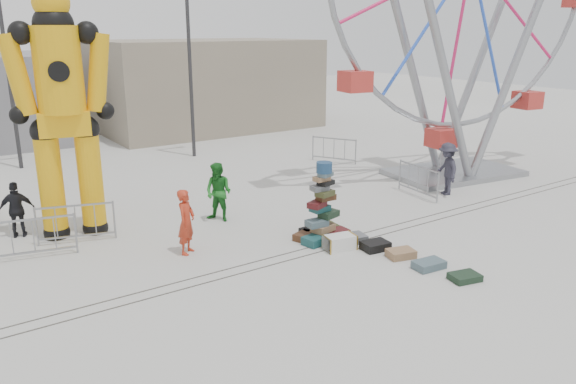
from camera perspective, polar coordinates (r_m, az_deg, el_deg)
ground at (r=14.00m, az=2.24°, el=-7.56°), size 90.00×90.00×0.00m
track_line_near at (r=14.44m, az=0.81°, el=-6.75°), size 40.00×0.04×0.01m
track_line_far at (r=14.74m, az=-0.09°, el=-6.25°), size 40.00×0.04×0.01m
building_right at (r=33.76m, az=-8.60°, el=10.79°), size 12.00×8.00×5.00m
lamp_post_right at (r=25.64m, az=-9.78°, el=13.47°), size 1.41×0.25×8.00m
lamp_post_left at (r=25.55m, az=-26.48°, el=12.03°), size 1.41×0.25×8.00m
suitcase_tower at (r=15.56m, az=3.47°, el=-2.64°), size 1.56×1.38×2.20m
crash_test_dummy at (r=16.31m, az=-21.94°, el=8.18°), size 2.79×1.22×6.98m
steamer_trunk at (r=15.00m, az=5.28°, el=-5.13°), size 0.90×0.62×0.39m
row_case_0 at (r=16.21m, az=3.64°, el=-3.72°), size 0.84×0.58×0.23m
row_case_1 at (r=15.56m, az=6.52°, el=-4.72°), size 0.84×0.66×0.21m
row_case_2 at (r=15.12m, az=8.87°, el=-5.41°), size 0.77×0.60×0.23m
row_case_3 at (r=14.76m, az=11.40°, el=-6.15°), size 0.79×0.64×0.21m
row_case_4 at (r=14.26m, az=14.12°, el=-7.17°), size 0.81×0.55×0.20m
row_case_5 at (r=13.86m, az=17.52°, el=-8.24°), size 0.78×0.63×0.16m
barricade_dummy_b at (r=15.64m, az=-24.42°, el=-4.28°), size 1.97×0.55×1.10m
barricade_dummy_c at (r=16.36m, az=-20.73°, el=-2.98°), size 1.94×0.69×1.10m
barricade_wheel_front at (r=20.06m, az=13.07°, el=1.14°), size 0.33×2.00×1.10m
barricade_wheel_back at (r=24.59m, az=4.68°, el=4.28°), size 1.07×1.79×1.10m
pedestrian_red at (r=14.71m, az=-10.29°, el=-3.00°), size 0.74×0.72×1.72m
pedestrian_green at (r=17.05m, az=-7.07°, el=-0.02°), size 1.03×1.10×1.80m
pedestrian_black at (r=17.36m, az=-25.82°, el=-1.63°), size 1.00×0.62×1.60m
pedestrian_grey at (r=20.41m, az=15.84°, el=2.28°), size 1.11×1.37×1.85m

